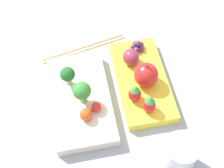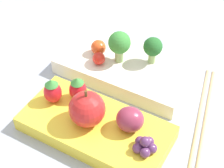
{
  "view_description": "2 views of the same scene",
  "coord_description": "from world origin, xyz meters",
  "px_view_note": "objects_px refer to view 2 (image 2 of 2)",
  "views": [
    {
      "loc": [
        -0.33,
        0.13,
        0.59
      ],
      "look_at": [
        0.01,
        0.0,
        0.04
      ],
      "focal_mm": 50.0,
      "sensor_mm": 36.0,
      "label": 1
    },
    {
      "loc": [
        0.15,
        -0.39,
        0.44
      ],
      "look_at": [
        0.01,
        0.0,
        0.04
      ],
      "focal_mm": 60.0,
      "sensor_mm": 36.0,
      "label": 2
    }
  ],
  "objects_px": {
    "strawberry_0": "(52,91)",
    "grape_cluster": "(145,146)",
    "cherry_tomato_1": "(99,58)",
    "bento_box_savoury": "(126,67)",
    "cherry_tomato_0": "(98,47)",
    "broccoli_floret_1": "(153,48)",
    "apple": "(89,109)",
    "bento_box_fruit": "(96,128)",
    "strawberry_1": "(78,89)",
    "chopsticks_pair": "(203,114)",
    "plum": "(130,119)",
    "broccoli_floret_0": "(119,43)"
  },
  "relations": [
    {
      "from": "strawberry_0",
      "to": "grape_cluster",
      "type": "xyz_separation_m",
      "value": [
        0.16,
        -0.04,
        -0.01
      ]
    },
    {
      "from": "cherry_tomato_1",
      "to": "grape_cluster",
      "type": "relative_size",
      "value": 0.63
    },
    {
      "from": "bento_box_savoury",
      "to": "cherry_tomato_0",
      "type": "distance_m",
      "value": 0.06
    },
    {
      "from": "broccoli_floret_1",
      "to": "apple",
      "type": "height_order",
      "value": "apple"
    },
    {
      "from": "bento_box_fruit",
      "to": "strawberry_1",
      "type": "relative_size",
      "value": 5.66
    },
    {
      "from": "grape_cluster",
      "to": "chopsticks_pair",
      "type": "xyz_separation_m",
      "value": [
        0.06,
        0.11,
        -0.03
      ]
    },
    {
      "from": "broccoli_floret_1",
      "to": "strawberry_0",
      "type": "height_order",
      "value": "broccoli_floret_1"
    },
    {
      "from": "strawberry_0",
      "to": "chopsticks_pair",
      "type": "relative_size",
      "value": 0.2
    },
    {
      "from": "strawberry_1",
      "to": "grape_cluster",
      "type": "relative_size",
      "value": 1.23
    },
    {
      "from": "bento_box_fruit",
      "to": "grape_cluster",
      "type": "xyz_separation_m",
      "value": [
        0.08,
        -0.02,
        0.02
      ]
    },
    {
      "from": "bento_box_savoury",
      "to": "plum",
      "type": "xyz_separation_m",
      "value": [
        0.05,
        -0.13,
        0.03
      ]
    },
    {
      "from": "apple",
      "to": "strawberry_0",
      "type": "distance_m",
      "value": 0.07
    },
    {
      "from": "bento_box_savoury",
      "to": "apple",
      "type": "height_order",
      "value": "apple"
    },
    {
      "from": "broccoli_floret_0",
      "to": "strawberry_0",
      "type": "distance_m",
      "value": 0.14
    },
    {
      "from": "strawberry_1",
      "to": "chopsticks_pair",
      "type": "relative_size",
      "value": 0.2
    },
    {
      "from": "strawberry_0",
      "to": "strawberry_1",
      "type": "bearing_deg",
      "value": 26.9
    },
    {
      "from": "cherry_tomato_1",
      "to": "plum",
      "type": "height_order",
      "value": "plum"
    },
    {
      "from": "bento_box_savoury",
      "to": "apple",
      "type": "bearing_deg",
      "value": -93.61
    },
    {
      "from": "chopsticks_pair",
      "to": "grape_cluster",
      "type": "bearing_deg",
      "value": -119.79
    },
    {
      "from": "broccoli_floret_1",
      "to": "bento_box_savoury",
      "type": "bearing_deg",
      "value": -163.26
    },
    {
      "from": "bento_box_fruit",
      "to": "broccoli_floret_1",
      "type": "xyz_separation_m",
      "value": [
        0.04,
        0.15,
        0.05
      ]
    },
    {
      "from": "bento_box_fruit",
      "to": "strawberry_0",
      "type": "xyz_separation_m",
      "value": [
        -0.08,
        0.02,
        0.03
      ]
    },
    {
      "from": "cherry_tomato_0",
      "to": "grape_cluster",
      "type": "relative_size",
      "value": 0.77
    },
    {
      "from": "broccoli_floret_1",
      "to": "cherry_tomato_1",
      "type": "distance_m",
      "value": 0.09
    },
    {
      "from": "bento_box_savoury",
      "to": "broccoli_floret_1",
      "type": "distance_m",
      "value": 0.06
    },
    {
      "from": "broccoli_floret_0",
      "to": "strawberry_1",
      "type": "distance_m",
      "value": 0.11
    },
    {
      "from": "grape_cluster",
      "to": "strawberry_1",
      "type": "bearing_deg",
      "value": 154.07
    },
    {
      "from": "bento_box_savoury",
      "to": "broccoli_floret_0",
      "type": "distance_m",
      "value": 0.05
    },
    {
      "from": "apple",
      "to": "chopsticks_pair",
      "type": "height_order",
      "value": "apple"
    },
    {
      "from": "grape_cluster",
      "to": "broccoli_floret_0",
      "type": "bearing_deg",
      "value": 119.83
    },
    {
      "from": "cherry_tomato_1",
      "to": "strawberry_1",
      "type": "relative_size",
      "value": 0.52
    },
    {
      "from": "broccoli_floret_1",
      "to": "strawberry_1",
      "type": "distance_m",
      "value": 0.14
    },
    {
      "from": "strawberry_1",
      "to": "plum",
      "type": "relative_size",
      "value": 1.03
    },
    {
      "from": "broccoli_floret_0",
      "to": "strawberry_1",
      "type": "bearing_deg",
      "value": -106.33
    },
    {
      "from": "bento_box_savoury",
      "to": "broccoli_floret_1",
      "type": "bearing_deg",
      "value": 16.74
    },
    {
      "from": "broccoli_floret_1",
      "to": "plum",
      "type": "bearing_deg",
      "value": -86.91
    },
    {
      "from": "cherry_tomato_0",
      "to": "apple",
      "type": "relative_size",
      "value": 0.42
    },
    {
      "from": "bento_box_fruit",
      "to": "broccoli_floret_0",
      "type": "distance_m",
      "value": 0.15
    },
    {
      "from": "strawberry_0",
      "to": "grape_cluster",
      "type": "height_order",
      "value": "strawberry_0"
    },
    {
      "from": "cherry_tomato_0",
      "to": "cherry_tomato_1",
      "type": "distance_m",
      "value": 0.03
    },
    {
      "from": "bento_box_fruit",
      "to": "strawberry_0",
      "type": "bearing_deg",
      "value": 165.3
    },
    {
      "from": "cherry_tomato_1",
      "to": "strawberry_0",
      "type": "xyz_separation_m",
      "value": [
        -0.04,
        -0.1,
        0.01
      ]
    },
    {
      "from": "strawberry_0",
      "to": "plum",
      "type": "distance_m",
      "value": 0.13
    },
    {
      "from": "cherry_tomato_1",
      "to": "bento_box_savoury",
      "type": "bearing_deg",
      "value": 27.1
    },
    {
      "from": "bento_box_savoury",
      "to": "broccoli_floret_0",
      "type": "relative_size",
      "value": 4.25
    },
    {
      "from": "strawberry_0",
      "to": "grape_cluster",
      "type": "distance_m",
      "value": 0.16
    },
    {
      "from": "cherry_tomato_1",
      "to": "bento_box_fruit",
      "type": "bearing_deg",
      "value": -71.27
    },
    {
      "from": "strawberry_0",
      "to": "bento_box_savoury",
      "type": "bearing_deg",
      "value": 57.84
    },
    {
      "from": "broccoli_floret_1",
      "to": "strawberry_0",
      "type": "distance_m",
      "value": 0.18
    },
    {
      "from": "cherry_tomato_1",
      "to": "strawberry_0",
      "type": "height_order",
      "value": "strawberry_0"
    }
  ]
}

